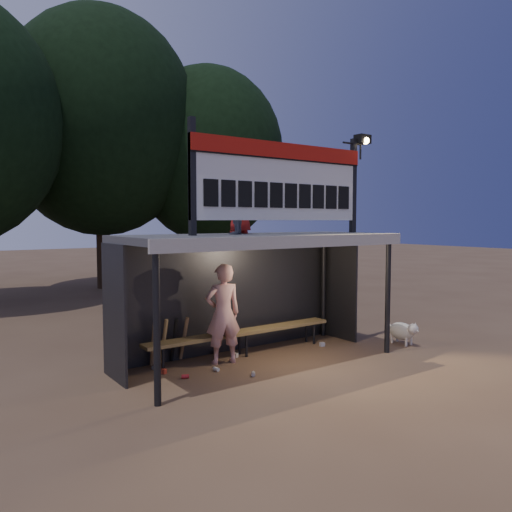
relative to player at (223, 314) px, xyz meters
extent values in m
plane|color=brown|center=(0.57, -0.34, -0.90)|extent=(80.00, 80.00, 0.00)
imported|color=white|center=(0.00, 0.00, 0.00)|extent=(0.73, 0.56, 1.80)
imported|color=slate|center=(0.08, -0.19, 1.92)|extent=(0.61, 0.61, 1.00)
imported|color=#A71C19|center=(0.51, 0.23, 1.97)|extent=(0.57, 0.40, 1.11)
cube|color=#3F3F42|center=(0.57, -0.34, 1.36)|extent=(5.00, 2.00, 0.12)
cube|color=beige|center=(0.57, -1.36, 1.32)|extent=(5.10, 0.06, 0.20)
cylinder|color=black|center=(-1.83, -1.24, 0.20)|extent=(0.10, 0.10, 2.20)
cylinder|color=black|center=(2.97, -1.24, 0.20)|extent=(0.10, 0.10, 2.20)
cylinder|color=black|center=(-1.83, 0.56, 0.20)|extent=(0.10, 0.10, 2.20)
cylinder|color=black|center=(2.97, 0.56, 0.20)|extent=(0.10, 0.10, 2.20)
cube|color=black|center=(0.57, 0.66, 0.20)|extent=(5.00, 0.04, 2.20)
cube|color=black|center=(-1.93, 0.16, 0.20)|extent=(0.04, 1.00, 2.20)
cube|color=black|center=(3.07, 0.16, 0.20)|extent=(0.04, 1.00, 2.20)
cylinder|color=black|center=(0.57, 0.66, 1.25)|extent=(5.00, 0.06, 0.06)
cube|color=black|center=(-0.78, -0.34, 2.37)|extent=(0.10, 0.10, 1.90)
cube|color=black|center=(2.92, -0.34, 2.37)|extent=(0.10, 0.10, 1.90)
cube|color=silver|center=(1.07, -0.34, 2.37)|extent=(3.80, 0.08, 1.40)
cube|color=#A4150B|center=(1.07, -0.39, 2.93)|extent=(3.80, 0.04, 0.28)
cube|color=black|center=(1.07, -0.39, 2.78)|extent=(3.80, 0.02, 0.03)
cube|color=black|center=(-0.46, -0.39, 2.12)|extent=(0.27, 0.03, 0.45)
cube|color=black|center=(-0.12, -0.39, 2.12)|extent=(0.27, 0.03, 0.45)
cube|color=black|center=(0.22, -0.39, 2.12)|extent=(0.27, 0.03, 0.45)
cube|color=black|center=(0.56, -0.39, 2.12)|extent=(0.27, 0.03, 0.45)
cube|color=black|center=(0.90, -0.39, 2.12)|extent=(0.27, 0.03, 0.45)
cube|color=black|center=(1.24, -0.39, 2.12)|extent=(0.27, 0.03, 0.45)
cube|color=black|center=(1.58, -0.39, 2.12)|extent=(0.27, 0.03, 0.45)
cube|color=black|center=(1.92, -0.39, 2.12)|extent=(0.27, 0.03, 0.45)
cube|color=black|center=(2.26, -0.39, 2.12)|extent=(0.27, 0.03, 0.45)
cube|color=black|center=(2.60, -0.39, 2.12)|extent=(0.27, 0.03, 0.45)
cylinder|color=black|center=(2.87, -0.34, 3.22)|extent=(0.50, 0.04, 0.04)
cylinder|color=black|center=(3.12, -0.34, 3.07)|extent=(0.04, 0.04, 0.30)
cube|color=black|center=(3.12, -0.39, 3.32)|extent=(0.30, 0.22, 0.18)
sphere|color=#FFD88C|center=(3.12, -0.48, 3.28)|extent=(0.14, 0.14, 0.14)
cube|color=olive|center=(0.57, 0.21, -0.45)|extent=(4.00, 0.35, 0.06)
cylinder|color=black|center=(-1.13, 0.09, -0.67)|extent=(0.05, 0.05, 0.45)
cylinder|color=black|center=(-1.13, 0.33, -0.67)|extent=(0.05, 0.05, 0.45)
cylinder|color=black|center=(0.57, 0.09, -0.67)|extent=(0.05, 0.05, 0.45)
cylinder|color=black|center=(0.57, 0.33, -0.67)|extent=(0.05, 0.05, 0.45)
cylinder|color=black|center=(2.27, 0.09, -0.67)|extent=(0.05, 0.05, 0.45)
cylinder|color=black|center=(2.27, 0.33, -0.67)|extent=(0.05, 0.05, 0.45)
cylinder|color=#312116|center=(1.57, 11.16, 1.19)|extent=(0.50, 0.50, 4.18)
ellipsoid|color=black|center=(1.57, 11.16, 5.28)|extent=(7.22, 7.22, 8.36)
cylinder|color=black|center=(5.57, 10.16, 0.86)|extent=(0.50, 0.50, 3.52)
ellipsoid|color=black|center=(5.57, 10.16, 4.30)|extent=(6.08, 6.08, 7.04)
ellipsoid|color=beige|center=(3.75, -0.97, -0.63)|extent=(0.36, 0.58, 0.36)
sphere|color=beige|center=(3.75, -1.25, -0.54)|extent=(0.22, 0.22, 0.22)
cone|color=beige|center=(3.75, -1.35, -0.56)|extent=(0.10, 0.10, 0.10)
cone|color=beige|center=(3.70, -1.27, -0.44)|extent=(0.06, 0.06, 0.07)
cone|color=beige|center=(3.80, -1.27, -0.44)|extent=(0.06, 0.06, 0.07)
cylinder|color=white|center=(3.67, -1.15, -0.81)|extent=(0.05, 0.05, 0.18)
cylinder|color=silver|center=(3.83, -1.15, -0.81)|extent=(0.05, 0.05, 0.18)
cylinder|color=beige|center=(3.67, -0.79, -0.81)|extent=(0.05, 0.05, 0.18)
cylinder|color=beige|center=(3.83, -0.79, -0.81)|extent=(0.05, 0.05, 0.18)
cylinder|color=beige|center=(3.75, -0.67, -0.56)|extent=(0.04, 0.16, 0.14)
cylinder|color=#9F744A|center=(-1.13, 0.48, -0.47)|extent=(0.08, 0.27, 0.84)
cylinder|color=#9D7C49|center=(-0.93, 0.48, -0.47)|extent=(0.08, 0.30, 0.83)
cylinder|color=black|center=(-0.73, 0.48, -0.47)|extent=(0.08, 0.33, 0.83)
cylinder|color=olive|center=(-0.53, 0.48, -0.47)|extent=(0.06, 0.35, 0.82)
cube|color=#A6291C|center=(0.17, 0.54, -0.86)|extent=(0.11, 0.12, 0.08)
cylinder|color=silver|center=(0.01, -0.93, -0.86)|extent=(0.12, 0.14, 0.07)
cube|color=beige|center=(0.39, 0.19, -0.86)|extent=(0.10, 0.12, 0.08)
cylinder|color=#B01E22|center=(-0.97, -0.40, -0.86)|extent=(0.14, 0.11, 0.07)
cube|color=#ADACB1|center=(2.27, -0.15, -0.86)|extent=(0.11, 0.08, 0.08)
cylinder|color=silver|center=(-0.35, -0.35, -0.86)|extent=(0.07, 0.12, 0.07)
cube|color=#A82E1C|center=(-1.15, 0.05, -0.86)|extent=(0.11, 0.12, 0.08)
cylinder|color=silver|center=(-1.16, 0.38, -0.86)|extent=(0.13, 0.13, 0.07)
camera|label=1|loc=(-4.63, -7.54, 1.67)|focal=35.00mm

